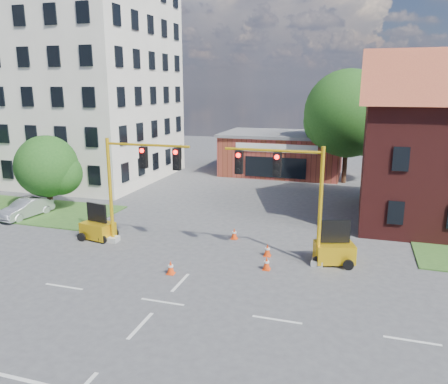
# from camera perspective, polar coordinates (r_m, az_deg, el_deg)

# --- Properties ---
(ground) EXTENTS (120.00, 120.00, 0.00)m
(ground) POSITION_cam_1_polar(r_m,az_deg,el_deg) (19.59, -8.05, -14.03)
(ground) COLOR #434346
(ground) RESTS_ON ground
(lane_markings) EXTENTS (60.00, 36.00, 0.01)m
(lane_markings) POSITION_cam_1_polar(r_m,az_deg,el_deg) (17.29, -12.48, -18.28)
(lane_markings) COLOR silver
(lane_markings) RESTS_ON ground
(office_block) EXTENTS (18.40, 15.40, 20.60)m
(office_block) POSITION_cam_1_polar(r_m,az_deg,el_deg) (46.59, -19.82, 14.46)
(office_block) COLOR beige
(office_block) RESTS_ON ground
(brick_shop) EXTENTS (12.40, 8.40, 4.30)m
(brick_shop) POSITION_cam_1_polar(r_m,az_deg,el_deg) (46.73, 7.65, 5.09)
(brick_shop) COLOR brown
(brick_shop) RESTS_ON ground
(tree_large) EXTENTS (8.55, 8.15, 10.62)m
(tree_large) POSITION_cam_1_polar(r_m,az_deg,el_deg) (42.78, 16.44, 9.42)
(tree_large) COLOR #352113
(tree_large) RESTS_ON ground
(tree_nw_front) EXTENTS (4.73, 4.50, 5.61)m
(tree_nw_front) POSITION_cam_1_polar(r_m,az_deg,el_deg) (34.31, -21.75, 2.89)
(tree_nw_front) COLOR #352113
(tree_nw_front) RESTS_ON ground
(signal_mast_west) EXTENTS (5.30, 0.60, 6.20)m
(signal_mast_west) POSITION_cam_1_polar(r_m,az_deg,el_deg) (25.22, -11.56, 1.64)
(signal_mast_west) COLOR #979792
(signal_mast_west) RESTS_ON ground
(signal_mast_east) EXTENTS (5.30, 0.60, 6.20)m
(signal_mast_east) POSITION_cam_1_polar(r_m,az_deg,el_deg) (22.44, 8.38, 0.29)
(signal_mast_east) COLOR #979792
(signal_mast_east) RESTS_ON ground
(trailer_west) EXTENTS (2.08, 1.59, 2.13)m
(trailer_west) POSITION_cam_1_polar(r_m,az_deg,el_deg) (27.59, -16.15, -4.59)
(trailer_west) COLOR yellow
(trailer_west) RESTS_ON ground
(trailer_east) EXTENTS (2.27, 1.85, 2.24)m
(trailer_east) POSITION_cam_1_polar(r_m,az_deg,el_deg) (23.71, 14.20, -7.41)
(trailer_east) COLOR yellow
(trailer_east) RESTS_ON ground
(cone_a) EXTENTS (0.40, 0.40, 0.70)m
(cone_a) POSITION_cam_1_polar(r_m,az_deg,el_deg) (22.02, -6.98, -9.76)
(cone_a) COLOR red
(cone_a) RESTS_ON ground
(cone_b) EXTENTS (0.40, 0.40, 0.70)m
(cone_b) POSITION_cam_1_polar(r_m,az_deg,el_deg) (26.60, 1.34, -5.46)
(cone_b) COLOR red
(cone_b) RESTS_ON ground
(cone_c) EXTENTS (0.40, 0.40, 0.70)m
(cone_c) POSITION_cam_1_polar(r_m,az_deg,el_deg) (22.44, 5.58, -9.26)
(cone_c) COLOR red
(cone_c) RESTS_ON ground
(cone_d) EXTENTS (0.40, 0.40, 0.70)m
(cone_d) POSITION_cam_1_polar(r_m,az_deg,el_deg) (24.15, 5.69, -7.57)
(cone_d) COLOR red
(cone_d) RESTS_ON ground
(pickup_white) EXTENTS (6.05, 3.17, 1.63)m
(pickup_white) POSITION_cam_1_polar(r_m,az_deg,el_deg) (32.21, 26.50, -2.62)
(pickup_white) COLOR white
(pickup_white) RESTS_ON ground
(sedan_silver_front) EXTENTS (1.99, 4.13, 1.31)m
(sedan_silver_front) POSITION_cam_1_polar(r_m,az_deg,el_deg) (33.84, -24.44, -1.95)
(sedan_silver_front) COLOR #ABAEB3
(sedan_silver_front) RESTS_ON ground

